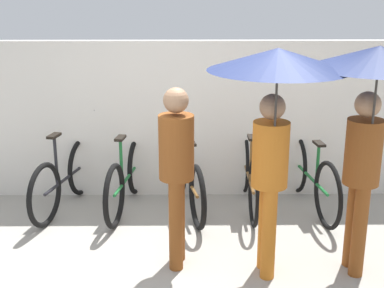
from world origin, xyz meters
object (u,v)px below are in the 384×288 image
at_px(parked_bicycle_0, 65,178).
at_px(pedestrian_center, 275,95).
at_px(parked_bicycle_4, 310,176).
at_px(pedestrian_leading, 176,164).
at_px(parked_bicycle_2, 188,178).
at_px(parked_bicycle_3, 249,175).
at_px(pedestrian_trailing, 373,93).
at_px(parked_bicycle_1, 126,178).

xyz_separation_m(parked_bicycle_0, pedestrian_center, (2.16, -1.59, 1.32)).
distance_m(parked_bicycle_4, pedestrian_leading, 2.13).
distance_m(parked_bicycle_0, pedestrian_leading, 1.99).
xyz_separation_m(parked_bicycle_2, parked_bicycle_3, (0.72, 0.04, 0.02)).
bearing_deg(parked_bicycle_0, parked_bicycle_4, -76.42).
distance_m(parked_bicycle_0, pedestrian_trailing, 3.62).
xyz_separation_m(parked_bicycle_0, parked_bicycle_4, (2.89, -0.01, 0.01)).
height_order(parked_bicycle_0, parked_bicycle_4, parked_bicycle_0).
height_order(pedestrian_leading, pedestrian_center, pedestrian_center).
xyz_separation_m(parked_bicycle_2, parked_bicycle_4, (1.45, -0.00, 0.02)).
height_order(parked_bicycle_1, parked_bicycle_2, parked_bicycle_2).
relative_size(parked_bicycle_1, parked_bicycle_3, 0.97).
relative_size(parked_bicycle_3, pedestrian_leading, 1.04).
distance_m(pedestrian_leading, pedestrian_center, 1.11).
bearing_deg(parked_bicycle_1, pedestrian_center, -129.27).
height_order(parked_bicycle_2, pedestrian_leading, pedestrian_leading).
distance_m(parked_bicycle_0, pedestrian_center, 2.99).
bearing_deg(pedestrian_leading, pedestrian_center, 167.94).
bearing_deg(pedestrian_trailing, parked_bicycle_0, -29.50).
relative_size(parked_bicycle_0, parked_bicycle_2, 0.92).
bearing_deg(parked_bicycle_4, parked_bicycle_0, 82.89).
bearing_deg(parked_bicycle_4, parked_bicycle_3, 80.06).
bearing_deg(parked_bicycle_2, parked_bicycle_0, 78.84).
distance_m(parked_bicycle_2, pedestrian_trailing, 2.56).
bearing_deg(pedestrian_leading, parked_bicycle_0, -39.04).
height_order(parked_bicycle_0, pedestrian_leading, pedestrian_leading).
bearing_deg(parked_bicycle_3, pedestrian_trailing, -152.29).
xyz_separation_m(parked_bicycle_1, pedestrian_trailing, (2.26, -1.55, 1.33)).
relative_size(parked_bicycle_0, parked_bicycle_3, 0.93).
distance_m(parked_bicycle_4, pedestrian_center, 2.18).
bearing_deg(parked_bicycle_0, pedestrian_center, -112.65).
xyz_separation_m(parked_bicycle_3, pedestrian_leading, (-0.83, -1.36, 0.61)).
height_order(parked_bicycle_0, parked_bicycle_1, parked_bicycle_0).
relative_size(parked_bicycle_1, parked_bicycle_4, 0.93).
height_order(parked_bicycle_1, pedestrian_trailing, pedestrian_trailing).
bearing_deg(parked_bicycle_1, pedestrian_trailing, -115.98).
distance_m(parked_bicycle_1, pedestrian_center, 2.52).
distance_m(parked_bicycle_3, parked_bicycle_4, 0.72).
distance_m(parked_bicycle_0, parked_bicycle_2, 1.44).
height_order(parked_bicycle_2, parked_bicycle_4, parked_bicycle_2).
xyz_separation_m(parked_bicycle_1, pedestrian_leading, (0.62, -1.33, 0.63)).
xyz_separation_m(parked_bicycle_2, pedestrian_leading, (-0.10, -1.32, 0.63)).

